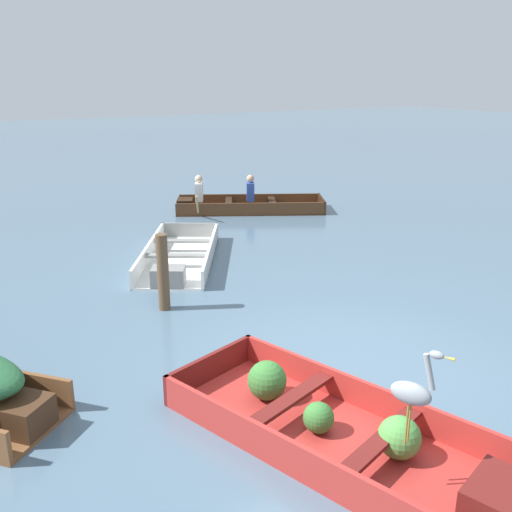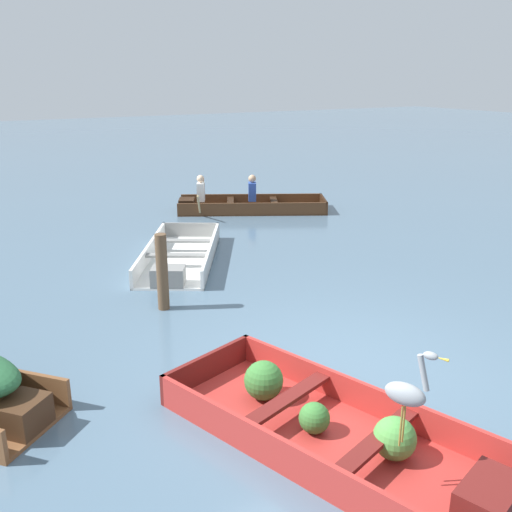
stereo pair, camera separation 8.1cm
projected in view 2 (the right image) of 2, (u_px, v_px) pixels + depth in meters
ground_plane at (343, 375)px, 6.31m from camera, size 80.00×80.00×0.00m
dinghy_red_foreground at (335, 429)px, 5.10m from camera, size 2.23×3.45×0.44m
skiff_white_mid_moored at (179, 257)px, 9.98m from camera, size 2.47×3.12×0.32m
rowboat_dark_varnish_with_crew at (243, 204)px, 13.79m from camera, size 3.63×2.90×0.88m
heron_on_dinghy at (407, 392)px, 4.27m from camera, size 0.27×0.44×0.84m
mooring_post at (162, 272)px, 7.92m from camera, size 0.16×0.16×1.10m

